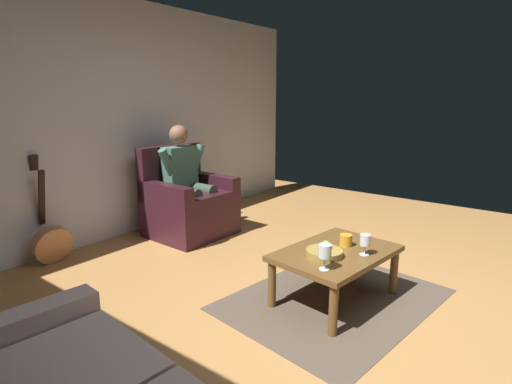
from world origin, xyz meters
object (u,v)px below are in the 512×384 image
guitar (51,240)px  wine_glass_near (365,241)px  person_seated (187,177)px  candle_jar (346,240)px  fruit_bowl (324,252)px  coffee_table (336,258)px  armchair (188,205)px  wine_glass_far (325,252)px

guitar → wine_glass_near: bearing=110.7°
person_seated → candle_jar: person_seated is taller
guitar → person_seated: bearing=162.9°
fruit_bowl → coffee_table: bearing=172.9°
candle_jar → fruit_bowl: bearing=-5.9°
armchair → fruit_bowl: armchair is taller
armchair → wine_glass_far: armchair is taller
wine_glass_far → fruit_bowl: bearing=-151.9°
coffee_table → fruit_bowl: fruit_bowl is taller
fruit_bowl → person_seated: bearing=-105.6°
coffee_table → wine_glass_near: wine_glass_near is taller
coffee_table → candle_jar: 0.17m
wine_glass_near → candle_jar: bearing=-114.9°
person_seated → candle_jar: bearing=84.0°
wine_glass_far → fruit_bowl: (-0.21, -0.11, -0.09)m
armchair → wine_glass_far: size_ratio=5.60×
wine_glass_far → coffee_table: bearing=-165.7°
person_seated → wine_glass_near: (0.36, 2.21, -0.15)m
guitar → fruit_bowl: 2.54m
candle_jar → coffee_table: bearing=-4.6°
person_seated → wine_glass_near: person_seated is taller
coffee_table → fruit_bowl: bearing=-7.1°
guitar → wine_glass_far: size_ratio=5.75×
person_seated → guitar: 1.48m
fruit_bowl → guitar: bearing=-71.8°
person_seated → coffee_table: person_seated is taller
person_seated → coffee_table: 2.08m
person_seated → armchair: bearing=-90.0°
person_seated → coffee_table: bearing=80.2°
candle_jar → wine_glass_near: bearing=65.1°
coffee_table → wine_glass_near: bearing=103.6°
coffee_table → wine_glass_near: 0.26m
armchair → wine_glass_near: size_ratio=6.35×
wine_glass_near → wine_glass_far: (0.41, -0.11, 0.02)m
person_seated → wine_glass_far: (0.77, 2.10, -0.14)m
guitar → wine_glass_far: guitar is taller
armchair → person_seated: bearing=90.0°
guitar → fruit_bowl: guitar is taller
armchair → coffee_table: (0.41, 2.02, 0.01)m
armchair → wine_glass_near: armchair is taller
wine_glass_far → fruit_bowl: 0.25m
person_seated → wine_glass_near: 2.25m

